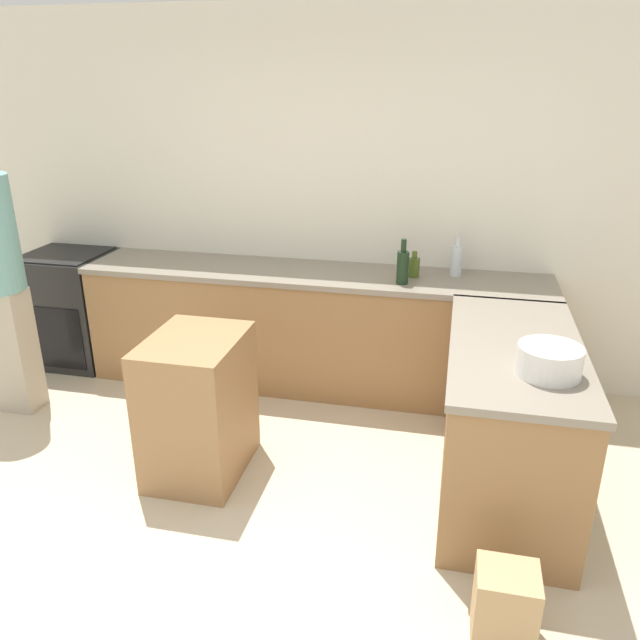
{
  "coord_description": "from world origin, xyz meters",
  "views": [
    {
      "loc": [
        1.0,
        -2.15,
        2.21
      ],
      "look_at": [
        0.29,
        1.01,
        0.94
      ],
      "focal_mm": 35.0,
      "sensor_mm": 36.0,
      "label": 1
    }
  ],
  "objects_px": {
    "range_oven": "(72,308)",
    "wine_bottle_dark": "(403,266)",
    "island_table": "(198,406)",
    "mixing_bowl": "(549,361)",
    "paper_bag": "(505,606)",
    "olive_oil_bottle": "(414,267)",
    "vinegar_bottle_clear": "(457,260)"
  },
  "relations": [
    {
      "from": "range_oven",
      "to": "vinegar_bottle_clear",
      "type": "height_order",
      "value": "vinegar_bottle_clear"
    },
    {
      "from": "olive_oil_bottle",
      "to": "paper_bag",
      "type": "xyz_separation_m",
      "value": [
        0.6,
        -2.15,
        -0.8
      ]
    },
    {
      "from": "mixing_bowl",
      "to": "paper_bag",
      "type": "relative_size",
      "value": 0.87
    },
    {
      "from": "island_table",
      "to": "vinegar_bottle_clear",
      "type": "distance_m",
      "value": 2.05
    },
    {
      "from": "olive_oil_bottle",
      "to": "vinegar_bottle_clear",
      "type": "distance_m",
      "value": 0.3
    },
    {
      "from": "mixing_bowl",
      "to": "paper_bag",
      "type": "height_order",
      "value": "mixing_bowl"
    },
    {
      "from": "mixing_bowl",
      "to": "range_oven",
      "type": "bearing_deg",
      "value": 158.45
    },
    {
      "from": "range_oven",
      "to": "paper_bag",
      "type": "bearing_deg",
      "value": -32.34
    },
    {
      "from": "range_oven",
      "to": "mixing_bowl",
      "type": "distance_m",
      "value": 3.79
    },
    {
      "from": "range_oven",
      "to": "wine_bottle_dark",
      "type": "bearing_deg",
      "value": -2.94
    },
    {
      "from": "vinegar_bottle_clear",
      "to": "paper_bag",
      "type": "xyz_separation_m",
      "value": [
        0.31,
        -2.24,
        -0.84
      ]
    },
    {
      "from": "range_oven",
      "to": "vinegar_bottle_clear",
      "type": "bearing_deg",
      "value": 2.4
    },
    {
      "from": "island_table",
      "to": "wine_bottle_dark",
      "type": "relative_size",
      "value": 2.75
    },
    {
      "from": "island_table",
      "to": "paper_bag",
      "type": "distance_m",
      "value": 1.93
    },
    {
      "from": "range_oven",
      "to": "paper_bag",
      "type": "height_order",
      "value": "range_oven"
    },
    {
      "from": "vinegar_bottle_clear",
      "to": "paper_bag",
      "type": "distance_m",
      "value": 2.42
    },
    {
      "from": "mixing_bowl",
      "to": "vinegar_bottle_clear",
      "type": "xyz_separation_m",
      "value": [
        -0.46,
        1.51,
        0.04
      ]
    },
    {
      "from": "mixing_bowl",
      "to": "vinegar_bottle_clear",
      "type": "height_order",
      "value": "vinegar_bottle_clear"
    },
    {
      "from": "paper_bag",
      "to": "wine_bottle_dark",
      "type": "bearing_deg",
      "value": 108.43
    },
    {
      "from": "mixing_bowl",
      "to": "vinegar_bottle_clear",
      "type": "bearing_deg",
      "value": 107.03
    },
    {
      "from": "wine_bottle_dark",
      "to": "paper_bag",
      "type": "relative_size",
      "value": 0.89
    },
    {
      "from": "vinegar_bottle_clear",
      "to": "paper_bag",
      "type": "relative_size",
      "value": 0.85
    },
    {
      "from": "island_table",
      "to": "mixing_bowl",
      "type": "relative_size",
      "value": 2.84
    },
    {
      "from": "mixing_bowl",
      "to": "olive_oil_bottle",
      "type": "xyz_separation_m",
      "value": [
        -0.75,
        1.42,
        0.0
      ]
    },
    {
      "from": "vinegar_bottle_clear",
      "to": "paper_bag",
      "type": "height_order",
      "value": "vinegar_bottle_clear"
    },
    {
      "from": "range_oven",
      "to": "olive_oil_bottle",
      "type": "distance_m",
      "value": 2.8
    },
    {
      "from": "island_table",
      "to": "mixing_bowl",
      "type": "xyz_separation_m",
      "value": [
        1.86,
        -0.13,
        0.54
      ]
    },
    {
      "from": "wine_bottle_dark",
      "to": "paper_bag",
      "type": "bearing_deg",
      "value": -71.57
    },
    {
      "from": "mixing_bowl",
      "to": "wine_bottle_dark",
      "type": "height_order",
      "value": "wine_bottle_dark"
    },
    {
      "from": "olive_oil_bottle",
      "to": "vinegar_bottle_clear",
      "type": "height_order",
      "value": "vinegar_bottle_clear"
    },
    {
      "from": "mixing_bowl",
      "to": "vinegar_bottle_clear",
      "type": "relative_size",
      "value": 1.02
    },
    {
      "from": "range_oven",
      "to": "paper_bag",
      "type": "xyz_separation_m",
      "value": [
        3.34,
        -2.12,
        -0.28
      ]
    }
  ]
}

